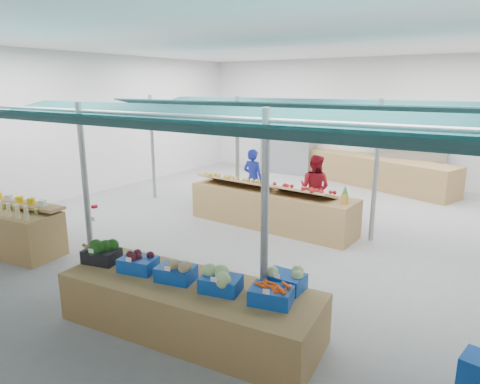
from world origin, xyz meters
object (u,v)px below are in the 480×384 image
at_px(bottle_shelf, 16,230).
at_px(vendor_right, 315,187).
at_px(veg_counter, 189,307).
at_px(fruit_counter, 271,209).
at_px(vendor_left, 253,179).

xyz_separation_m(bottle_shelf, vendor_right, (3.96, 5.36, 0.34)).
distance_m(veg_counter, vendor_right, 5.64).
height_order(bottle_shelf, fruit_counter, bottle_shelf).
relative_size(bottle_shelf, fruit_counter, 0.51).
distance_m(bottle_shelf, veg_counter, 4.70).
bearing_deg(vendor_right, vendor_left, 1.64).
distance_m(veg_counter, vendor_left, 6.14).
bearing_deg(bottle_shelf, veg_counter, -11.05).
bearing_deg(vendor_right, veg_counter, 99.11).
relative_size(veg_counter, fruit_counter, 0.88).
bearing_deg(veg_counter, vendor_right, 90.48).
xyz_separation_m(vendor_left, vendor_right, (1.80, 0.00, 0.00)).
xyz_separation_m(bottle_shelf, veg_counter, (4.69, -0.21, -0.12)).
bearing_deg(vendor_left, bottle_shelf, 69.67).
relative_size(fruit_counter, vendor_right, 2.50).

